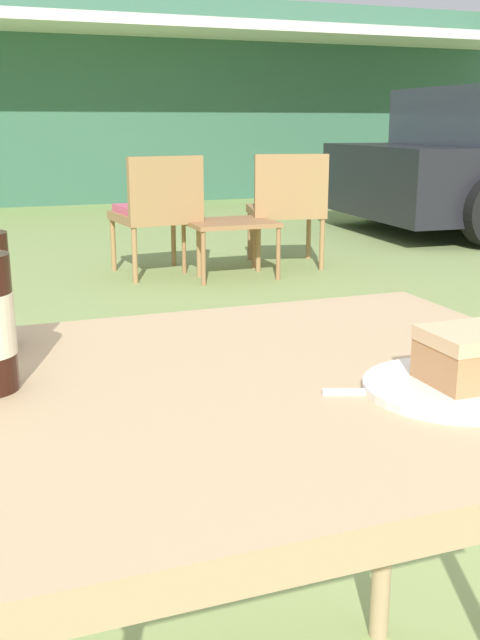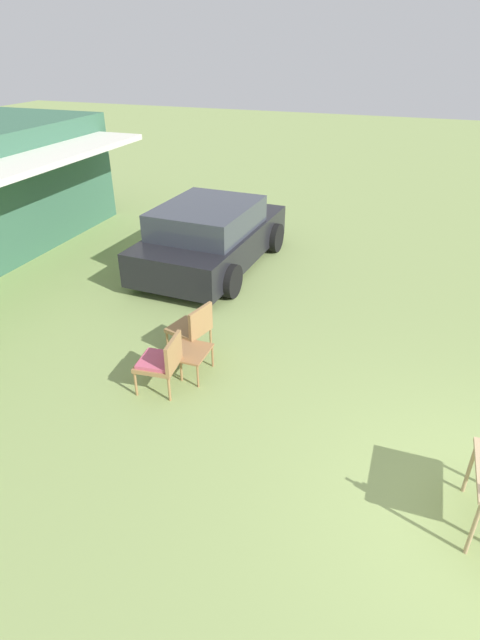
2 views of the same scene
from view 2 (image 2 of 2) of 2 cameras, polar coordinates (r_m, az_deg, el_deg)
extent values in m
cube|color=black|center=(10.61, -3.17, 8.86)|extent=(4.10, 2.09, 0.66)
cube|color=#383D47|center=(10.24, -3.76, 11.59)|extent=(2.29, 1.84, 0.53)
cylinder|color=black|center=(12.13, -4.81, 10.58)|extent=(0.65, 0.23, 0.64)
cylinder|color=black|center=(11.41, 4.05, 9.36)|extent=(0.65, 0.23, 0.64)
cylinder|color=black|center=(10.14, -11.19, 6.19)|extent=(0.65, 0.23, 0.64)
cylinder|color=black|center=(9.27, -0.99, 4.47)|extent=(0.65, 0.23, 0.64)
cylinder|color=#9E7547|center=(7.26, -10.33, -5.06)|extent=(0.04, 0.04, 0.37)
cylinder|color=#9E7547|center=(6.92, -11.83, -7.16)|extent=(0.04, 0.04, 0.37)
cylinder|color=#9E7547|center=(7.09, -6.75, -5.64)|extent=(0.04, 0.04, 0.37)
cylinder|color=#9E7547|center=(6.75, -8.09, -7.83)|extent=(0.04, 0.04, 0.37)
cube|color=#9E7547|center=(6.88, -9.40, -4.94)|extent=(0.57, 0.59, 0.06)
cube|color=#9E7547|center=(6.67, -7.62, -3.65)|extent=(0.52, 0.10, 0.39)
cube|color=#CC5670|center=(6.85, -9.43, -4.56)|extent=(0.51, 0.50, 0.05)
cylinder|color=#9E7547|center=(8.01, -6.12, -1.12)|extent=(0.04, 0.04, 0.37)
cylinder|color=#9E7547|center=(7.71, -8.29, -2.58)|extent=(0.04, 0.04, 0.37)
cylinder|color=#9E7547|center=(7.75, -3.37, -2.13)|extent=(0.04, 0.04, 0.37)
cylinder|color=#9E7547|center=(7.44, -5.50, -3.69)|extent=(0.04, 0.04, 0.37)
cube|color=#9E7547|center=(7.61, -5.91, -0.98)|extent=(0.63, 0.65, 0.06)
cube|color=#9E7547|center=(7.36, -4.53, 0.00)|extent=(0.52, 0.17, 0.39)
cube|color=#996B42|center=(7.12, -5.70, -3.61)|extent=(0.58, 0.50, 0.03)
cylinder|color=#996B42|center=(6.95, -4.85, -6.43)|extent=(0.03, 0.03, 0.36)
cylinder|color=#996B42|center=(7.35, -3.16, -4.15)|extent=(0.03, 0.03, 0.36)
cylinder|color=#996B42|center=(7.12, -8.17, -5.67)|extent=(0.03, 0.03, 0.36)
cylinder|color=#996B42|center=(7.51, -6.34, -3.48)|extent=(0.03, 0.03, 0.36)
cylinder|color=tan|center=(5.39, 25.11, -20.76)|extent=(0.04, 0.04, 0.69)
cylinder|color=tan|center=(5.94, 24.78, -15.06)|extent=(0.04, 0.04, 0.69)
camera|label=1|loc=(5.30, 39.65, -16.20)|focal=42.00mm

